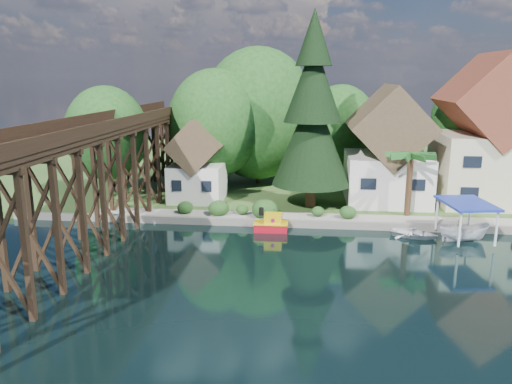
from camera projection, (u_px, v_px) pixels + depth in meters
ground at (312, 263)px, 33.47m from camera, size 140.00×140.00×0.00m
bank at (311, 168)px, 66.35m from camera, size 140.00×52.00×0.50m
seawall at (361, 226)px, 40.74m from camera, size 60.00×0.40×0.62m
promenade at (384, 219)px, 41.75m from camera, size 50.00×2.60×0.06m
trestle_bridge at (108, 167)px, 38.90m from camera, size 4.12×44.18×9.30m
house_left at (387, 153)px, 47.09m from camera, size 7.64×8.64×11.02m
house_center at (486, 140)px, 46.37m from camera, size 8.65×9.18×13.89m
shed at (197, 166)px, 47.77m from camera, size 5.09×5.40×7.85m
bg_trees at (323, 124)px, 52.30m from camera, size 49.90×13.30×10.57m
shrubs at (258, 208)px, 42.63m from camera, size 15.76×2.47×1.70m
conifer at (312, 115)px, 43.98m from camera, size 7.07×7.07×17.42m
palm_tree at (411, 157)px, 41.77m from camera, size 4.78×4.78×5.82m
tugboat at (271, 224)px, 40.21m from camera, size 2.74×1.51×1.98m
boat_white_a at (414, 232)px, 38.80m from camera, size 4.24×3.65×0.74m
boat_canopy at (465, 225)px, 37.62m from camera, size 4.00×5.16×3.05m
boat_yellow at (460, 227)px, 39.09m from camera, size 2.88×2.59×1.34m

